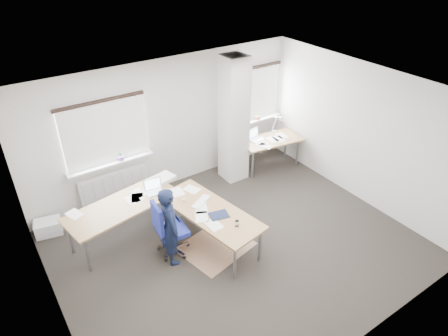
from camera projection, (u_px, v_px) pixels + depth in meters
ground at (237, 246)px, 7.18m from camera, size 6.00×6.00×0.00m
room_shell at (232, 148)px, 6.67m from camera, size 6.04×5.04×2.82m
floor_mat at (215, 246)px, 7.16m from camera, size 1.35×1.21×0.01m
white_crate at (48, 227)px, 7.40m from camera, size 0.52×0.42×0.28m
desk_main at (168, 208)px, 7.00m from camera, size 2.82×2.63×0.96m
desk_side at (271, 141)px, 9.18m from camera, size 1.49×0.91×1.22m
task_chair at (171, 239)px, 6.88m from camera, size 0.59×0.59×1.09m
person at (170, 226)px, 6.53m from camera, size 0.46×0.59×1.44m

